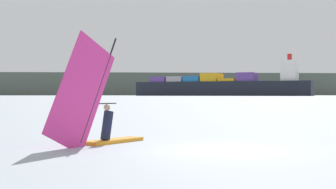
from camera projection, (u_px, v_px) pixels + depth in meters
ground_plane at (217, 150)px, 14.35m from camera, size 4000.00×4000.00×0.00m
windsurfer at (97, 113)px, 15.87m from camera, size 2.92×3.66×3.95m
cargo_ship at (223, 86)px, 451.28m from camera, size 161.23×94.66×37.25m
distant_headland at (80, 86)px, 809.49m from camera, size 738.09×450.41×28.57m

